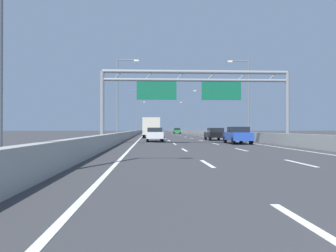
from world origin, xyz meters
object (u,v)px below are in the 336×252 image
Objects in this scene: streetlamp_right_mid at (246,94)px; streetlamp_left_far at (133,109)px; streetlamp_right_far at (204,109)px; green_car at (177,131)px; streetlamp_left_distant at (138,115)px; sign_gantry at (194,88)px; box_truck at (151,127)px; red_car at (151,130)px; streetlamp_right_distant at (187,115)px; silver_car at (151,131)px; streetlamp_left_mid at (119,94)px; black_car at (215,134)px; blue_car at (238,135)px; white_car at (155,134)px; yellow_car at (150,131)px.

streetlamp_right_mid and streetlamp_left_far have the same top height.
green_car is at bearing 100.71° from streetlamp_right_far.
sign_gantry is at bearing -84.66° from streetlamp_left_distant.
red_car is at bearing 89.87° from box_truck.
streetlamp_right_distant is at bearing 84.47° from sign_gantry.
streetlamp_right_mid is 55.24m from green_car.
silver_car is (-11.14, 5.45, -4.67)m from streetlamp_right_far.
green_car reaches higher than red_car.
streetlamp_right_far reaches higher than silver_car.
streetlamp_right_distant reaches higher than sign_gantry.
red_car is (3.93, 93.73, -4.65)m from streetlamp_left_mid.
red_car is (3.93, 26.76, -4.65)m from streetlamp_left_distant.
silver_car is (-7.17, 40.03, -0.00)m from black_car.
streetlamp_left_far is at bearing 104.16° from blue_car.
streetlamp_left_mid is at bearing -107.74° from box_truck.
white_car is at bearing -157.77° from streetlamp_right_mid.
red_car is at bearing 89.86° from silver_car.
streetlamp_right_far is 61.42m from red_car.
green_car is at bearing 86.94° from sign_gantry.
streetlamp_left_distant is (0.00, 66.97, 0.00)m from streetlamp_left_mid.
streetlamp_right_mid is at bearing 15.48° from black_car.
yellow_car is (3.62, 27.94, -4.66)m from streetlamp_left_far.
streetlamp_right_mid reaches higher than blue_car.
silver_car is at bearing 55.16° from streetlamp_left_far.
yellow_car is 1.04× the size of blue_car.
red_car is at bearing 87.60° from streetlamp_left_mid.
sign_gantry is 3.51× the size of yellow_car.
sign_gantry is at bearing -109.24° from black_car.
sign_gantry is 5.63m from blue_car.
streetlamp_right_mid is 2.06× the size of white_car.
streetlamp_right_mid is at bearing 56.54° from sign_gantry.
silver_car is 0.56× the size of box_truck.
red_car is at bearing 100.16° from green_car.
red_car is at bearing 91.85° from sign_gantry.
blue_car is at bearing -94.79° from streetlamp_right_far.
yellow_car reaches higher than silver_car.
silver_car is 1.10× the size of green_car.
streetlamp_left_mid reaches higher than sign_gantry.
streetlamp_right_distant is (14.93, 33.49, 0.00)m from streetlamp_left_far.
green_car is at bearing 94.22° from streetlamp_right_mid.
blue_car reaches higher than yellow_car.
black_car is at bearing -5.73° from streetlamp_left_mid.
white_car is at bearing -89.94° from red_car.
green_car is (7.09, 15.96, 0.03)m from silver_car.
streetlamp_right_far is at bearing 80.41° from sign_gantry.
streetlamp_left_mid is 33.49m from streetlamp_left_far.
streetlamp_right_far is 2.04× the size of silver_car.
red_car is at bearing 112.36° from streetlamp_right_distant.
streetlamp_right_mid is 1.00× the size of streetlamp_left_distant.
streetlamp_left_mid is 1.00× the size of streetlamp_left_far.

